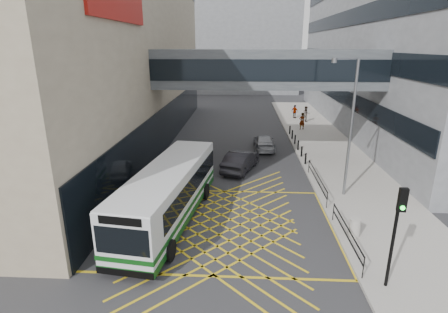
% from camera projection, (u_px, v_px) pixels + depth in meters
% --- Properties ---
extents(ground, '(120.00, 120.00, 0.00)m').
position_uv_depth(ground, '(220.00, 224.00, 19.01)').
color(ground, '#333335').
extents(building_whsmith, '(24.17, 42.00, 16.00)m').
position_uv_depth(building_whsmith, '(39.00, 60.00, 32.70)').
color(building_whsmith, tan).
rests_on(building_whsmith, ground).
extents(building_far, '(28.00, 16.00, 18.00)m').
position_uv_depth(building_far, '(229.00, 47.00, 73.44)').
color(building_far, gray).
rests_on(building_far, ground).
extents(skybridge, '(20.00, 4.10, 3.00)m').
position_uv_depth(skybridge, '(267.00, 69.00, 27.99)').
color(skybridge, '#4B5055').
rests_on(skybridge, ground).
extents(pavement, '(6.00, 54.00, 0.16)m').
position_uv_depth(pavement, '(326.00, 148.00, 32.80)').
color(pavement, '#A6A098').
rests_on(pavement, ground).
extents(box_junction, '(12.00, 9.00, 0.01)m').
position_uv_depth(box_junction, '(220.00, 224.00, 19.01)').
color(box_junction, gold).
rests_on(box_junction, ground).
extents(bus, '(4.00, 11.30, 3.10)m').
position_uv_depth(bus, '(170.00, 192.00, 19.03)').
color(bus, silver).
rests_on(bus, ground).
extents(car_white, '(2.41, 4.14, 1.24)m').
position_uv_depth(car_white, '(173.00, 168.00, 25.81)').
color(car_white, silver).
rests_on(car_white, ground).
extents(car_dark, '(3.44, 5.37, 1.57)m').
position_uv_depth(car_dark, '(241.00, 161.00, 27.00)').
color(car_dark, black).
rests_on(car_dark, ground).
extents(car_silver, '(2.04, 4.66, 1.44)m').
position_uv_depth(car_silver, '(264.00, 142.00, 32.51)').
color(car_silver, gray).
rests_on(car_silver, ground).
extents(traffic_light, '(0.31, 0.50, 4.29)m').
position_uv_depth(traffic_light, '(397.00, 224.00, 12.97)').
color(traffic_light, black).
rests_on(traffic_light, pavement).
extents(street_lamp, '(1.84, 0.99, 8.47)m').
position_uv_depth(street_lamp, '(349.00, 121.00, 20.93)').
color(street_lamp, slate).
rests_on(street_lamp, pavement).
extents(litter_bin, '(0.54, 0.54, 0.93)m').
position_uv_depth(litter_bin, '(355.00, 227.00, 17.42)').
color(litter_bin, '#ADA89E').
rests_on(litter_bin, pavement).
extents(kerb_railings, '(0.05, 12.54, 1.00)m').
position_uv_depth(kerb_railings, '(328.00, 198.00, 20.12)').
color(kerb_railings, black).
rests_on(kerb_railings, pavement).
extents(bollards, '(0.14, 10.14, 0.90)m').
position_uv_depth(bollards, '(297.00, 142.00, 32.77)').
color(bollards, black).
rests_on(bollards, pavement).
extents(pedestrian_a, '(0.90, 0.76, 1.91)m').
position_uv_depth(pedestrian_a, '(302.00, 121.00, 39.43)').
color(pedestrian_a, gray).
rests_on(pedestrian_a, pavement).
extents(pedestrian_b, '(1.04, 0.72, 1.95)m').
position_uv_depth(pedestrian_b, '(306.00, 114.00, 43.18)').
color(pedestrian_b, gray).
rests_on(pedestrian_b, pavement).
extents(pedestrian_c, '(1.09, 1.03, 1.71)m').
position_uv_depth(pedestrian_c, '(295.00, 112.00, 45.64)').
color(pedestrian_c, gray).
rests_on(pedestrian_c, pavement).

